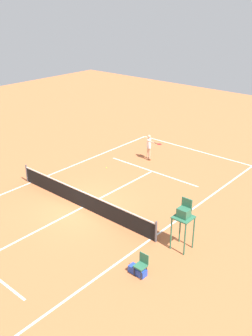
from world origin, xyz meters
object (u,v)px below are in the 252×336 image
courtside_chair_near (142,264)px  tennis_ball (106,168)px  player_serving (149,145)px  equipment_bag (138,271)px  umpire_chair (184,217)px

courtside_chair_near → tennis_ball: bearing=-39.0°
player_serving → equipment_bag: size_ratio=2.31×
courtside_chair_near → player_serving: bearing=-53.8°
tennis_ball → player_serving: bearing=-111.8°
player_serving → tennis_ball: (1.19, 2.98, -1.02)m
equipment_bag → player_serving: bearing=-54.6°
equipment_bag → umpire_chair: bearing=-98.2°
umpire_chair → courtside_chair_near: 2.79m
courtside_chair_near → equipment_bag: (0.16, 0.05, -0.38)m
courtside_chair_near → equipment_bag: bearing=16.4°
tennis_ball → equipment_bag: (-8.10, 6.74, 0.12)m
player_serving → umpire_chair: (-7.29, 7.11, 0.56)m
tennis_ball → courtside_chair_near: bearing=141.0°
player_serving → tennis_ball: 3.37m
player_serving → umpire_chair: umpire_chair is taller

